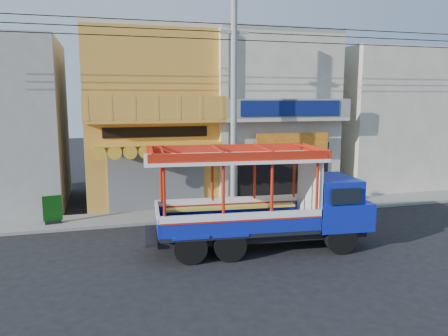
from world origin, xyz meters
name	(u,v)px	position (x,y,z in m)	size (l,w,h in m)	color
ground	(286,238)	(0.00, 0.00, 0.00)	(90.00, 90.00, 0.00)	black
sidewalk	(250,210)	(0.00, 4.00, 0.06)	(30.00, 2.00, 0.12)	slate
shophouse_left	(149,116)	(-4.00, 7.96, 4.11)	(6.00, 7.50, 8.24)	gold
shophouse_right	(263,115)	(2.00, 7.96, 4.11)	(6.00, 6.75, 8.24)	#B2AC92
party_pilaster	(224,121)	(-1.00, 4.85, 4.00)	(0.35, 0.30, 8.00)	#B2AC92
filler_building_right	(376,119)	(9.00, 8.00, 3.80)	(6.00, 6.00, 7.60)	#B2AC92
utility_pole	(237,97)	(-0.85, 3.30, 5.03)	(28.00, 0.26, 9.00)	gray
songthaew_truck	(275,200)	(-0.79, -0.78, 1.64)	(7.49, 2.98, 3.41)	black
green_sign	(53,212)	(-8.25, 3.88, 0.59)	(0.73, 0.43, 1.11)	black
potted_plant_a	(301,197)	(2.39, 3.82, 0.55)	(0.77, 0.67, 0.86)	#225919
potted_plant_b	(325,195)	(3.48, 3.61, 0.64)	(0.57, 0.46, 1.04)	#225919
potted_plant_c	(353,191)	(5.33, 4.29, 0.55)	(0.49, 0.49, 0.87)	#225919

